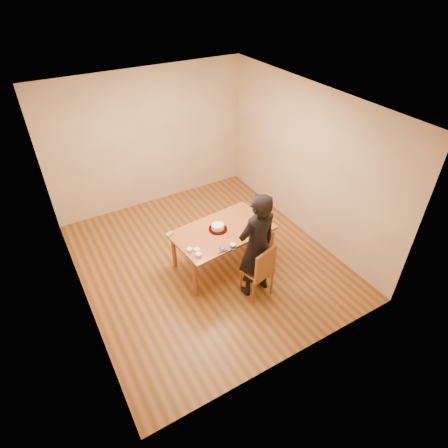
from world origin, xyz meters
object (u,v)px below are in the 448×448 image
dining_chair (257,270)px  cake (218,227)px  cake_plate (218,229)px  person (257,246)px  dining_table (222,231)px

dining_chair → cake: bearing=89.5°
cake_plate → cake: size_ratio=1.49×
cake → person: person is taller
dining_table → dining_chair: 0.84m
dining_chair → cake: cake is taller
person → cake: bearing=-78.3°
cake → cake_plate: bearing=0.0°
dining_table → person: size_ratio=0.89×
dining_table → dining_chair: size_ratio=3.93×
dining_table → cake: bearing=134.0°
dining_table → dining_chair: bearing=-85.4°
cake_plate → person: bearing=-75.2°
dining_table → cake_plate: (-0.06, 0.05, 0.03)m
cake → person: size_ratio=0.11×
dining_table → person: bearing=-84.7°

